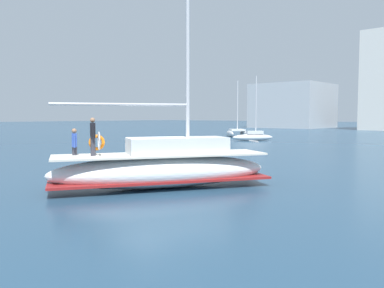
% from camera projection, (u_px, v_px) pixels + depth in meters
% --- Properties ---
extents(ground_plane, '(400.00, 400.00, 0.00)m').
position_uv_depth(ground_plane, '(147.00, 185.00, 17.78)').
color(ground_plane, navy).
extents(main_sailboat, '(6.95, 9.49, 11.87)m').
position_uv_depth(main_sailboat, '(163.00, 167.00, 17.21)').
color(main_sailboat, silver).
rests_on(main_sailboat, ground).
extents(moored_sloop_near, '(5.85, 5.82, 8.36)m').
position_uv_depth(moored_sloop_near, '(237.00, 132.00, 59.73)').
color(moored_sloop_near, white).
rests_on(moored_sloop_near, ground).
extents(moored_sloop_far, '(4.24, 4.82, 8.10)m').
position_uv_depth(moored_sloop_far, '(253.00, 136.00, 49.65)').
color(moored_sloop_far, silver).
rests_on(moored_sloop_far, ground).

